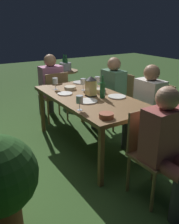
{
  "coord_description": "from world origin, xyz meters",
  "views": [
    {
      "loc": [
        -2.58,
        1.61,
        1.66
      ],
      "look_at": [
        0.0,
        0.0,
        0.52
      ],
      "focal_mm": 38.61,
      "sensor_mm": 36.0,
      "label": 1
    }
  ],
  "objects": [
    {
      "name": "dining_table",
      "position": [
        0.0,
        0.0,
        0.68
      ],
      "size": [
        1.77,
        0.87,
        0.74
      ],
      "color": "brown",
      "rests_on": "ground"
    },
    {
      "name": "bowl_bread",
      "position": [
        0.06,
        -0.22,
        0.77
      ],
      "size": [
        0.14,
        0.14,
        0.06
      ],
      "color": "#BCAD8E",
      "rests_on": "dining_table"
    },
    {
      "name": "ice_bucket",
      "position": [
        2.19,
        -0.74,
        0.76
      ],
      "size": [
        0.26,
        0.26,
        0.34
      ],
      "color": "#B2B7BF",
      "rests_on": "side_table"
    },
    {
      "name": "person_in_cream",
      "position": [
        -0.4,
        -0.63,
        0.64
      ],
      "size": [
        0.38,
        0.47,
        1.15
      ],
      "color": "white",
      "rests_on": "ground"
    },
    {
      "name": "wine_glass_b",
      "position": [
        0.55,
        0.24,
        0.86
      ],
      "size": [
        0.08,
        0.08,
        0.17
      ],
      "color": "silver",
      "rests_on": "dining_table"
    },
    {
      "name": "plate_b",
      "position": [
        -0.22,
        -0.28,
        0.75
      ],
      "size": [
        0.23,
        0.23,
        0.01
      ],
      "primitive_type": "cylinder",
      "color": "white",
      "rests_on": "dining_table"
    },
    {
      "name": "chair_side_left_a",
      "position": [
        -0.4,
        -0.83,
        0.49
      ],
      "size": [
        0.42,
        0.4,
        0.87
      ],
      "color": "brown",
      "rests_on": "ground"
    },
    {
      "name": "plate_c",
      "position": [
        0.72,
        -0.27,
        0.75
      ],
      "size": [
        0.23,
        0.23,
        0.01
      ],
      "primitive_type": "cylinder",
      "color": "silver",
      "rests_on": "dining_table"
    },
    {
      "name": "side_table",
      "position": [
        2.19,
        -0.75,
        0.44
      ],
      "size": [
        0.54,
        0.54,
        0.65
      ],
      "color": "#937047",
      "rests_on": "ground"
    },
    {
      "name": "green_bottle_on_table",
      "position": [
        -0.14,
        -0.11,
        0.85
      ],
      "size": [
        0.07,
        0.07,
        0.29
      ],
      "color": "#1E5B2D",
      "rests_on": "dining_table"
    },
    {
      "name": "wine_glass_a",
      "position": [
        0.3,
        -0.08,
        0.86
      ],
      "size": [
        0.08,
        0.08,
        0.17
      ],
      "color": "silver",
      "rests_on": "dining_table"
    },
    {
      "name": "person_in_green",
      "position": [
        0.4,
        -0.63,
        0.64
      ],
      "size": [
        0.38,
        0.47,
        1.15
      ],
      "color": "#4C7A5B",
      "rests_on": "ground"
    },
    {
      "name": "plate_d",
      "position": [
        -0.18,
        0.14,
        0.75
      ],
      "size": [
        0.25,
        0.25,
        0.01
      ],
      "primitive_type": "cylinder",
      "color": "white",
      "rests_on": "dining_table"
    },
    {
      "name": "lantern_centerpiece",
      "position": [
        0.0,
        -0.02,
        0.89
      ],
      "size": [
        0.15,
        0.15,
        0.27
      ],
      "color": "black",
      "rests_on": "dining_table"
    },
    {
      "name": "person_in_rust",
      "position": [
        -1.33,
        0.0,
        0.64
      ],
      "size": [
        0.48,
        0.38,
        1.15
      ],
      "color": "#9E4C47",
      "rests_on": "ground"
    },
    {
      "name": "chair_head_far",
      "position": [
        1.13,
        0.0,
        0.49
      ],
      "size": [
        0.4,
        0.42,
        0.87
      ],
      "color": "brown",
      "rests_on": "ground"
    },
    {
      "name": "plate_a",
      "position": [
        0.26,
        0.23,
        0.75
      ],
      "size": [
        0.2,
        0.2,
        0.01
      ],
      "primitive_type": "cylinder",
      "color": "white",
      "rests_on": "dining_table"
    },
    {
      "name": "bowl_salad",
      "position": [
        -0.74,
        0.26,
        0.77
      ],
      "size": [
        0.15,
        0.15,
        0.05
      ],
      "color": "#9E5138",
      "rests_on": "dining_table"
    },
    {
      "name": "person_in_pink",
      "position": [
        1.33,
        0.0,
        0.64
      ],
      "size": [
        0.48,
        0.38,
        1.15
      ],
      "color": "#C675A3",
      "rests_on": "ground"
    },
    {
      "name": "ground_plane",
      "position": [
        0.0,
        0.0,
        0.0
      ],
      "size": [
        16.0,
        16.0,
        0.0
      ],
      "primitive_type": "plane",
      "color": "#385B28"
    },
    {
      "name": "wine_glass_c",
      "position": [
        0.3,
        -0.33,
        0.86
      ],
      "size": [
        0.08,
        0.08,
        0.17
      ],
      "color": "silver",
      "rests_on": "dining_table"
    },
    {
      "name": "wine_glass_d",
      "position": [
        -0.39,
        0.37,
        0.86
      ],
      "size": [
        0.08,
        0.08,
        0.17
      ],
      "color": "silver",
      "rests_on": "dining_table"
    },
    {
      "name": "chair_side_left_b",
      "position": [
        0.4,
        -0.83,
        0.49
      ],
      "size": [
        0.42,
        0.4,
        0.87
      ],
      "color": "brown",
      "rests_on": "ground"
    },
    {
      "name": "bowl_olives",
      "position": [
        0.44,
        0.06,
        0.76
      ],
      "size": [
        0.17,
        0.17,
        0.05
      ],
      "color": "#BCAD8E",
      "rests_on": "dining_table"
    },
    {
      "name": "chair_head_near",
      "position": [
        -1.13,
        0.0,
        0.49
      ],
      "size": [
        0.4,
        0.42,
        0.87
      ],
      "color": "brown",
      "rests_on": "ground"
    }
  ]
}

